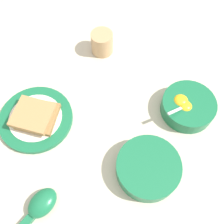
{
  "coord_description": "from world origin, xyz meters",
  "views": [
    {
      "loc": [
        -0.14,
        -0.26,
        0.61
      ],
      "look_at": [
        0.05,
        -0.01,
        0.02
      ],
      "focal_mm": 42.0,
      "sensor_mm": 36.0,
      "label": 1
    }
  ],
  "objects": [
    {
      "name": "egg_bowl",
      "position": [
        0.22,
        -0.11,
        0.02
      ],
      "size": [
        0.15,
        0.14,
        0.07
      ],
      "color": "#196B42",
      "rests_on": "ground_plane"
    },
    {
      "name": "drinking_cup",
      "position": [
        0.16,
        0.19,
        0.04
      ],
      "size": [
        0.06,
        0.06,
        0.07
      ],
      "color": "tan",
      "rests_on": "ground_plane"
    },
    {
      "name": "toast_plate",
      "position": [
        -0.11,
        0.1,
        0.01
      ],
      "size": [
        0.19,
        0.19,
        0.01
      ],
      "color": "#196B42",
      "rests_on": "ground_plane"
    },
    {
      "name": "soup_spoon",
      "position": [
        -0.22,
        -0.09,
        0.01
      ],
      "size": [
        0.16,
        0.07,
        0.03
      ],
      "color": "#196B42",
      "rests_on": "ground_plane"
    },
    {
      "name": "ground_plane",
      "position": [
        0.0,
        0.0,
        0.0
      ],
      "size": [
        3.0,
        3.0,
        0.0
      ],
      "primitive_type": "plane",
      "color": "beige"
    },
    {
      "name": "congee_bowl",
      "position": [
        0.03,
        -0.17,
        0.02
      ],
      "size": [
        0.15,
        0.15,
        0.04
      ],
      "color": "#196B42",
      "rests_on": "ground_plane"
    },
    {
      "name": "toast_sandwich",
      "position": [
        -0.11,
        0.1,
        0.03
      ],
      "size": [
        0.14,
        0.13,
        0.03
      ],
      "color": "#9E7042",
      "rests_on": "toast_plate"
    }
  ]
}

